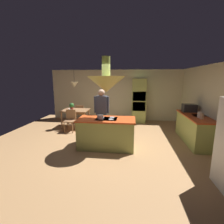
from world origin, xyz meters
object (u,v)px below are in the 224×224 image
at_px(dining_table, 76,112).
at_px(chair_by_back_wall, 80,112).
at_px(person_at_island, 102,111).
at_px(cup_on_table, 69,110).
at_px(microwave_on_counter, 189,108).
at_px(canister_sugar, 200,115).
at_px(cooking_pot_on_cooktop, 100,117).
at_px(kitchen_island, 106,133).
at_px(chair_facing_island, 70,119).
at_px(potted_plant_on_table, 72,106).
at_px(oven_tower, 139,101).
at_px(canister_flour, 202,116).

bearing_deg(dining_table, chair_by_back_wall, 90.00).
height_order(person_at_island, cup_on_table, person_at_island).
bearing_deg(person_at_island, microwave_on_counter, 12.57).
relative_size(person_at_island, canister_sugar, 9.58).
distance_m(canister_sugar, cooking_pot_on_cooktop, 3.06).
distance_m(kitchen_island, chair_facing_island, 2.23).
bearing_deg(cooking_pot_on_cooktop, potted_plant_on_table, 127.79).
bearing_deg(oven_tower, potted_plant_on_table, -157.94).
bearing_deg(person_at_island, cooking_pot_on_cooktop, -82.44).
bearing_deg(canister_sugar, potted_plant_on_table, 161.42).
bearing_deg(chair_by_back_wall, potted_plant_on_table, 78.23).
bearing_deg(microwave_on_counter, chair_by_back_wall, 163.39).
relative_size(potted_plant_on_table, microwave_on_counter, 0.65).
bearing_deg(chair_by_back_wall, cup_on_table, 76.80).
relative_size(oven_tower, chair_by_back_wall, 2.43).
distance_m(person_at_island, chair_facing_island, 1.68).
height_order(person_at_island, chair_facing_island, person_at_island).
relative_size(dining_table, cup_on_table, 12.39).
bearing_deg(dining_table, cooking_pot_on_cooktop, -55.37).
bearing_deg(chair_by_back_wall, person_at_island, 124.89).
bearing_deg(dining_table, oven_tower, 22.21).
bearing_deg(canister_flour, potted_plant_on_table, 159.47).
relative_size(chair_by_back_wall, cup_on_table, 9.67).
bearing_deg(kitchen_island, canister_sugar, 9.44).
bearing_deg(potted_plant_on_table, cup_on_table, -109.06).
bearing_deg(cooking_pot_on_cooktop, microwave_on_counter, 27.16).
bearing_deg(dining_table, chair_facing_island, -90.00).
height_order(person_at_island, microwave_on_counter, person_at_island).
distance_m(kitchen_island, chair_by_back_wall, 3.24).
distance_m(chair_facing_island, cooking_pot_on_cooktop, 2.25).
distance_m(canister_sugar, microwave_on_counter, 0.94).
height_order(oven_tower, person_at_island, oven_tower).
height_order(oven_tower, microwave_on_counter, oven_tower).
distance_m(person_at_island, canister_sugar, 3.12).
height_order(cup_on_table, microwave_on_counter, microwave_on_counter).
height_order(chair_facing_island, canister_sugar, canister_sugar).
bearing_deg(person_at_island, dining_table, 135.88).
height_order(cup_on_table, canister_sugar, canister_sugar).
bearing_deg(dining_table, canister_flour, -21.71).
distance_m(chair_facing_island, canister_sugar, 4.67).
relative_size(dining_table, potted_plant_on_table, 3.72).
height_order(dining_table, cooking_pot_on_cooktop, cooking_pot_on_cooktop).
bearing_deg(cup_on_table, dining_table, 46.82).
bearing_deg(dining_table, person_at_island, -44.12).
xyz_separation_m(kitchen_island, canister_sugar, (2.84, 0.47, 0.54)).
bearing_deg(cooking_pot_on_cooktop, cup_on_table, 131.02).
bearing_deg(cooking_pot_on_cooktop, canister_flour, 8.01).
relative_size(kitchen_island, oven_tower, 0.82).
distance_m(person_at_island, canister_flour, 3.14).
bearing_deg(canister_sugar, canister_flour, -90.00).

